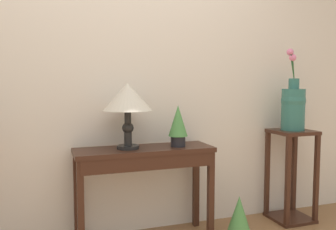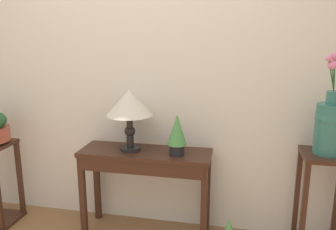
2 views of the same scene
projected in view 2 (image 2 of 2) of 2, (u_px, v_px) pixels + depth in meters
The scene contains 6 objects.
back_wall_with_art at pixel (141, 62), 2.80m from camera, with size 9.00×0.10×2.80m.
console_table at pixel (145, 166), 2.69m from camera, with size 1.04×0.35×0.72m.
table_lamp at pixel (129, 105), 2.63m from camera, with size 0.36×0.36×0.48m.
potted_plant_on_console at pixel (177, 133), 2.57m from camera, with size 0.15×0.15×0.32m.
pedestal_stand_right at pixel (321, 205), 2.49m from camera, with size 0.34×0.34×0.80m.
flower_vase_tall_right at pixel (330, 123), 2.35m from camera, with size 0.21×0.21×0.70m.
Camera 2 is at (0.80, -1.38, 1.61)m, focal length 36.44 mm.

